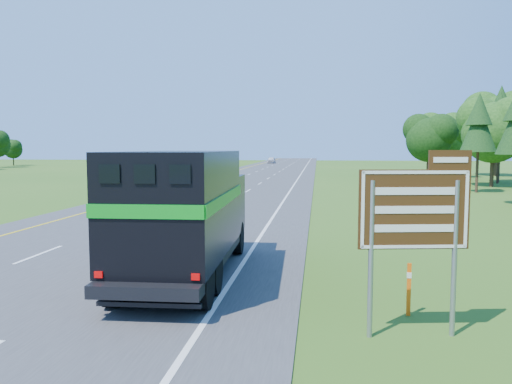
# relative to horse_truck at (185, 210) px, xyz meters

# --- Properties ---
(road) EXTENTS (15.00, 260.00, 0.04)m
(road) POSITION_rel_horse_truck_xyz_m (-4.12, 41.38, -1.97)
(road) COLOR #38383A
(road) RESTS_ON ground
(lane_markings) EXTENTS (11.15, 260.00, 0.01)m
(lane_markings) POSITION_rel_horse_truck_xyz_m (-4.12, 41.38, -1.95)
(lane_markings) COLOR yellow
(lane_markings) RESTS_ON road
(horse_truck) EXTENTS (2.83, 8.32, 3.65)m
(horse_truck) POSITION_rel_horse_truck_xyz_m (0.00, 0.00, 0.00)
(horse_truck) COLOR black
(horse_truck) RESTS_ON road
(white_suv) EXTENTS (3.50, 6.85, 1.85)m
(white_suv) POSITION_rel_horse_truck_xyz_m (-7.81, 41.40, -1.02)
(white_suv) COLOR silver
(white_suv) RESTS_ON road
(far_car) EXTENTS (1.88, 4.59, 1.56)m
(far_car) POSITION_rel_horse_truck_xyz_m (-7.62, 108.88, -1.17)
(far_car) COLOR silver
(far_car) RESTS_ON road
(exit_sign) EXTENTS (2.19, 0.41, 3.74)m
(exit_sign) POSITION_rel_horse_truck_xyz_m (5.70, -3.81, 0.44)
(exit_sign) COLOR gray
(exit_sign) RESTS_ON ground
(delineator) EXTENTS (0.10, 0.05, 1.21)m
(delineator) POSITION_rel_horse_truck_xyz_m (5.83, -2.53, -1.34)
(delineator) COLOR #FF5A0D
(delineator) RESTS_ON ground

